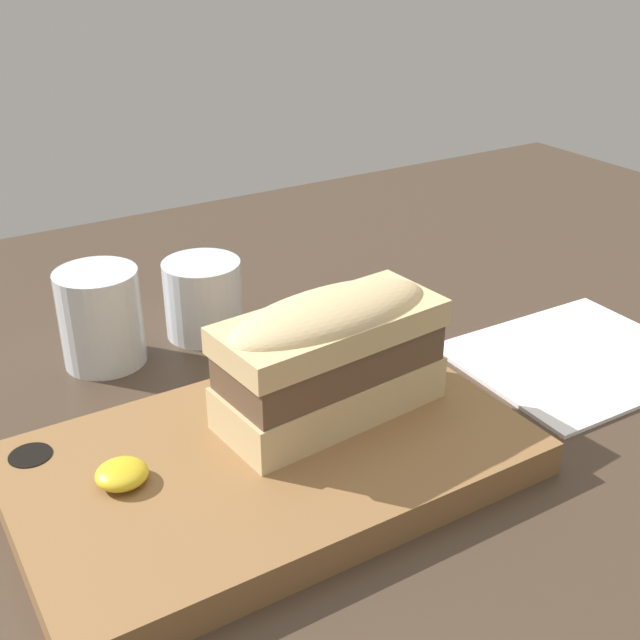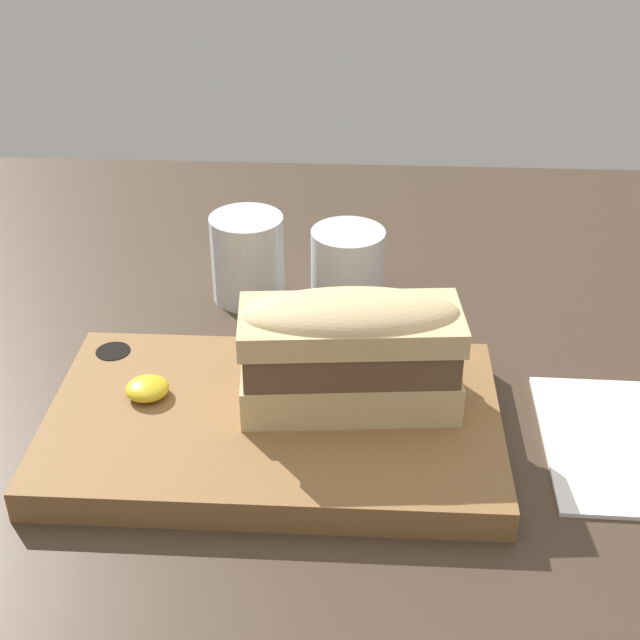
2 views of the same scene
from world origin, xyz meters
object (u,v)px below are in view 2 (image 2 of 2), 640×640
at_px(serving_board, 271,423).
at_px(sandwich, 347,347).
at_px(wine_glass, 345,268).
at_px(water_glass, 246,263).

xyz_separation_m(serving_board, sandwich, (0.06, 0.02, 0.07)).
relative_size(sandwich, wine_glass, 2.38).
bearing_deg(water_glass, sandwich, -63.00).
xyz_separation_m(serving_board, wine_glass, (0.06, 0.24, 0.02)).
bearing_deg(wine_glass, serving_board, -102.83).
relative_size(serving_board, water_glass, 4.05).
height_order(serving_board, water_glass, water_glass).
relative_size(sandwich, water_glass, 1.99).
bearing_deg(serving_board, wine_glass, 77.17).
bearing_deg(serving_board, sandwich, 13.96).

